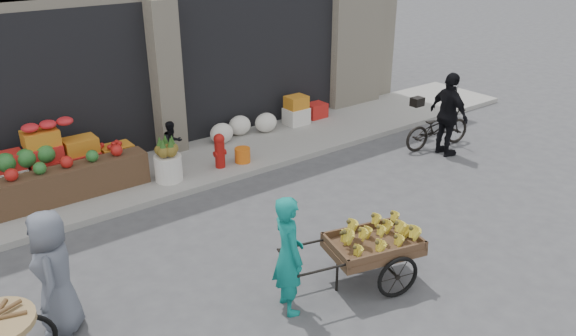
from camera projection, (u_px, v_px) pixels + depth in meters
ground at (320, 254)px, 8.57m from camera, size 80.00×80.00×0.00m
sidewalk at (192, 165)px, 11.54m from camera, size 18.00×2.20×0.12m
fruit_display at (60, 162)px, 10.13m from camera, size 3.10×1.12×1.24m
pineapple_bin at (168, 168)px, 10.63m from camera, size 0.52×0.52×0.50m
fire_hydrant at (220, 149)px, 11.15m from camera, size 0.22×0.22×0.71m
orange_bucket at (242, 155)px, 11.48m from camera, size 0.32×0.32×0.30m
right_bay_goods at (278, 117)px, 13.28m from camera, size 3.35×0.60×0.70m
seated_person at (172, 144)px, 11.21m from camera, size 0.51×0.43×0.93m
banana_cart at (370, 243)px, 7.65m from camera, size 2.23×1.31×0.88m
vendor_woman at (288, 255)px, 7.06m from camera, size 0.53×0.67×1.63m
vendor_grey at (54, 272)px, 6.71m from camera, size 0.78×0.93×1.62m
bicycle at (437, 128)px, 12.45m from camera, size 1.79×0.87×0.90m
cyclist at (449, 115)px, 11.87m from camera, size 0.61×1.12×1.81m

